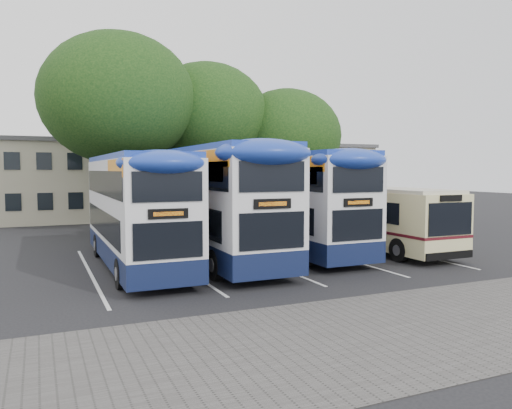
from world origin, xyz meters
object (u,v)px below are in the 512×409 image
at_px(lamp_post, 295,155).
at_px(tree_right, 287,136).
at_px(bus_dd_right, 289,198).
at_px(bus_single, 371,214).
at_px(bus_dd_left, 136,206).
at_px(tree_left, 118,99).
at_px(bus_dd_mid, 214,198).
at_px(tree_mid, 206,116).

relative_size(lamp_post, tree_right, 0.95).
xyz_separation_m(bus_dd_right, bus_single, (4.18, -0.77, -0.83)).
xyz_separation_m(lamp_post, bus_dd_right, (-7.56, -13.51, -2.52)).
bearing_deg(bus_dd_left, bus_dd_right, 7.27).
bearing_deg(tree_left, bus_dd_left, -95.33).
relative_size(lamp_post, bus_dd_mid, 0.78).
bearing_deg(lamp_post, bus_single, -103.29).
relative_size(tree_right, bus_dd_right, 0.86).
height_order(tree_left, bus_dd_left, tree_left).
relative_size(tree_left, bus_dd_mid, 1.04).
relative_size(lamp_post, bus_single, 0.88).
distance_m(lamp_post, bus_dd_left, 20.93).
relative_size(bus_dd_right, bus_single, 1.09).
height_order(tree_mid, bus_single, tree_mid).
xyz_separation_m(tree_right, bus_dd_right, (-5.34, -10.61, -3.74)).
xyz_separation_m(tree_right, bus_dd_left, (-12.69, -11.55, -3.84)).
distance_m(tree_mid, bus_dd_left, 14.91).
height_order(tree_mid, bus_dd_right, tree_mid).
bearing_deg(bus_dd_mid, bus_dd_left, -175.71).
bearing_deg(tree_mid, tree_right, -6.20).
bearing_deg(tree_left, bus_single, -45.37).
xyz_separation_m(bus_dd_left, bus_single, (11.54, 0.16, -0.73)).
bearing_deg(bus_dd_left, tree_left, 84.67).
distance_m(lamp_post, bus_dd_mid, 18.46).
distance_m(tree_mid, bus_dd_mid, 13.36).
xyz_separation_m(bus_dd_left, bus_dd_mid, (3.37, 0.25, 0.21)).
height_order(tree_left, bus_single, tree_left).
height_order(tree_left, tree_mid, tree_left).
bearing_deg(bus_dd_mid, bus_single, -0.62).
distance_m(tree_mid, bus_single, 14.09).
xyz_separation_m(tree_left, bus_single, (10.53, -10.66, -6.38)).
distance_m(bus_dd_left, bus_single, 11.56).
bearing_deg(bus_dd_right, bus_single, -10.47).
height_order(tree_left, bus_dd_right, tree_left).
bearing_deg(bus_dd_left, bus_single, 0.82).
xyz_separation_m(bus_dd_mid, bus_single, (8.17, -0.09, -0.94)).
height_order(lamp_post, bus_single, lamp_post).
relative_size(lamp_post, tree_left, 0.75).
distance_m(tree_mid, bus_dd_right, 12.29).
relative_size(tree_right, bus_single, 0.94).
bearing_deg(bus_dd_right, tree_right, 63.30).
distance_m(tree_right, bus_single, 12.32).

